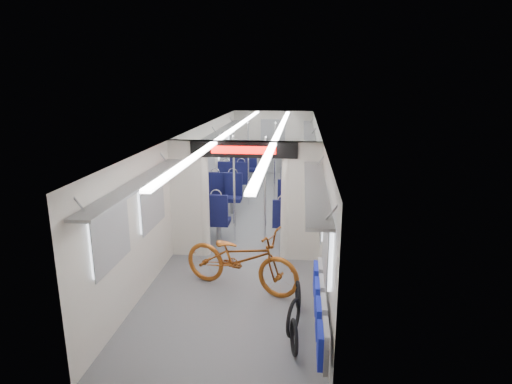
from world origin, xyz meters
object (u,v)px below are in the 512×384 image
at_px(bicycle, 241,258).
at_px(bike_hoop_b, 293,319).
at_px(seat_bay_near_left, 216,202).
at_px(seat_bay_near_right, 294,207).
at_px(seat_bay_far_right, 297,175).
at_px(flip_bench, 320,307).
at_px(stanchion_near_left, 234,190).
at_px(bike_hoop_a, 294,339).
at_px(bike_hoop_c, 298,296).
at_px(seat_bay_far_left, 239,170).
at_px(stanchion_near_right, 265,191).
at_px(stanchion_far_right, 275,164).
at_px(stanchion_far_left, 248,164).

height_order(bicycle, bike_hoop_b, bicycle).
distance_m(seat_bay_near_left, seat_bay_near_right, 1.87).
relative_size(seat_bay_near_right, seat_bay_far_right, 1.00).
distance_m(flip_bench, bike_hoop_b, 0.53).
relative_size(bicycle, stanchion_near_left, 0.90).
xyz_separation_m(bike_hoop_a, bike_hoop_b, (-0.02, 0.40, 0.03)).
bearing_deg(bicycle, bike_hoop_c, -100.24).
height_order(bicycle, flip_bench, bicycle).
relative_size(seat_bay_near_left, seat_bay_far_left, 1.03).
bearing_deg(bike_hoop_c, stanchion_near_left, 117.25).
bearing_deg(seat_bay_near_right, stanchion_near_right, -121.63).
relative_size(bike_hoop_c, stanchion_near_right, 0.19).
xyz_separation_m(seat_bay_near_left, seat_bay_far_right, (1.87, 3.42, -0.04)).
height_order(bike_hoop_b, seat_bay_near_right, seat_bay_near_right).
xyz_separation_m(bicycle, seat_bay_far_left, (-1.05, 6.97, 0.02)).
height_order(seat_bay_near_right, seat_bay_far_left, seat_bay_far_left).
xyz_separation_m(seat_bay_far_right, stanchion_near_left, (-1.27, -4.41, 0.62)).
bearing_deg(stanchion_far_right, stanchion_near_right, -90.30).
height_order(bicycle, bike_hoop_a, bicycle).
bearing_deg(flip_bench, stanchion_far_left, 104.93).
relative_size(flip_bench, stanchion_near_left, 0.90).
bearing_deg(seat_bay_far_left, bicycle, -81.45).
bearing_deg(stanchion_far_left, bike_hoop_b, -77.50).
distance_m(seat_bay_near_right, stanchion_near_right, 1.31).
bearing_deg(stanchion_near_right, bicycle, -96.01).
relative_size(bike_hoop_a, seat_bay_far_left, 0.21).
xyz_separation_m(seat_bay_near_left, stanchion_near_right, (1.27, -1.08, 0.57)).
height_order(flip_bench, stanchion_far_right, stanchion_far_right).
distance_m(bicycle, flip_bench, 1.95).
xyz_separation_m(bike_hoop_b, seat_bay_near_left, (-1.95, 4.46, 0.33)).
distance_m(bike_hoop_a, stanchion_near_left, 4.20).
xyz_separation_m(seat_bay_near_left, seat_bay_near_right, (1.87, -0.10, -0.05)).
height_order(seat_bay_near_left, seat_bay_far_right, seat_bay_near_left).
relative_size(seat_bay_near_left, stanchion_far_left, 1.01).
relative_size(stanchion_near_left, stanchion_far_left, 1.00).
xyz_separation_m(bicycle, bike_hoop_c, (0.96, -0.54, -0.35)).
xyz_separation_m(flip_bench, seat_bay_far_right, (-0.42, 8.09, -0.05)).
bearing_deg(stanchion_near_left, stanchion_far_left, 90.97).
relative_size(bike_hoop_c, seat_bay_far_left, 0.20).
height_order(bike_hoop_a, bike_hoop_c, bike_hoop_a).
xyz_separation_m(seat_bay_near_right, stanchion_far_left, (-1.31, 1.92, 0.62)).
xyz_separation_m(bicycle, bike_hoop_a, (0.92, -1.69, -0.33)).
bearing_deg(stanchion_near_right, seat_bay_far_left, 104.57).
relative_size(seat_bay_near_left, stanchion_far_right, 1.01).
bearing_deg(stanchion_far_left, bike_hoop_c, -75.34).
xyz_separation_m(bike_hoop_c, stanchion_near_right, (-0.74, 2.63, 0.96)).
xyz_separation_m(bike_hoop_b, stanchion_near_left, (-1.34, 3.46, 0.90)).
bearing_deg(stanchion_far_right, stanchion_near_left, -103.39).
distance_m(bike_hoop_a, seat_bay_far_right, 8.28).
relative_size(flip_bench, stanchion_far_right, 0.90).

